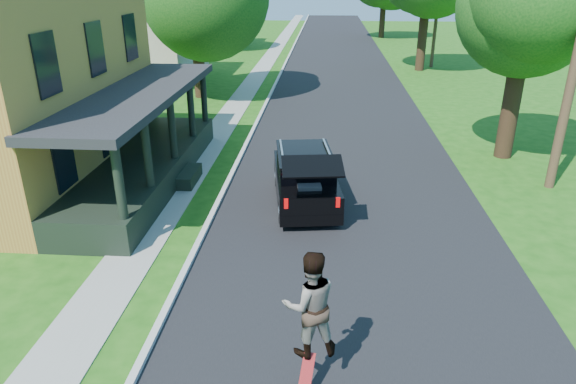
{
  "coord_description": "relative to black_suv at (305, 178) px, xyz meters",
  "views": [
    {
      "loc": [
        -0.84,
        -9.81,
        6.56
      ],
      "look_at": [
        -1.79,
        3.0,
        1.06
      ],
      "focal_mm": 32.0,
      "sensor_mm": 36.0,
      "label": 1
    }
  ],
  "objects": [
    {
      "name": "front_walk",
      "position": [
        -8.1,
        1.29,
        -0.81
      ],
      "size": [
        6.5,
        1.2,
        0.03
      ],
      "primitive_type": "cube",
      "color": "gray",
      "rests_on": "ground"
    },
    {
      "name": "street",
      "position": [
        1.4,
        15.29,
        -0.81
      ],
      "size": [
        8.0,
        120.0,
        0.02
      ],
      "primitive_type": "cube",
      "color": "black",
      "rests_on": "ground"
    },
    {
      "name": "skateboarder",
      "position": [
        0.4,
        -7.53,
        0.77
      ],
      "size": [
        1.09,
        0.95,
        1.91
      ],
      "rotation": [
        0.0,
        0.0,
        3.41
      ],
      "color": "black",
      "rests_on": "ground"
    },
    {
      "name": "ground",
      "position": [
        1.4,
        -4.71,
        -0.81
      ],
      "size": [
        140.0,
        140.0,
        0.0
      ],
      "primitive_type": "plane",
      "color": "#194C0F",
      "rests_on": "ground"
    },
    {
      "name": "sidewalk",
      "position": [
        -4.2,
        15.29,
        -0.81
      ],
      "size": [
        1.3,
        120.0,
        0.03
      ],
      "primitive_type": "cube",
      "color": "gray",
      "rests_on": "ground"
    },
    {
      "name": "skateboard",
      "position": [
        0.37,
        -7.91,
        -0.43
      ],
      "size": [
        0.31,
        0.59,
        0.68
      ],
      "rotation": [
        0.0,
        0.0,
        0.24
      ],
      "color": "#9C0D0D",
      "rests_on": "ground"
    },
    {
      "name": "neighbor_house_far",
      "position": [
        -12.1,
        35.29,
        3.38
      ],
      "size": [
        12.78,
        12.78,
        8.3
      ],
      "color": "beige",
      "rests_on": "ground"
    },
    {
      "name": "black_suv",
      "position": [
        0.0,
        0.0,
        0.0
      ],
      "size": [
        2.28,
        4.71,
        2.11
      ],
      "rotation": [
        0.0,
        0.0,
        0.13
      ],
      "color": "black",
      "rests_on": "ground"
    },
    {
      "name": "curb",
      "position": [
        -2.65,
        15.29,
        -0.81
      ],
      "size": [
        0.15,
        120.0,
        0.12
      ],
      "primitive_type": "cube",
      "color": "#ABABA5",
      "rests_on": "ground"
    },
    {
      "name": "neighbor_house_mid",
      "position": [
        -12.1,
        19.29,
        3.38
      ],
      "size": [
        12.78,
        12.78,
        8.3
      ],
      "color": "beige",
      "rests_on": "ground"
    },
    {
      "name": "utility_pole_far",
      "position": [
        8.4,
        25.37,
        3.61
      ],
      "size": [
        1.53,
        0.51,
        8.55
      ],
      "rotation": [
        0.0,
        0.0,
        0.26
      ],
      "color": "#492D21",
      "rests_on": "ground"
    }
  ]
}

